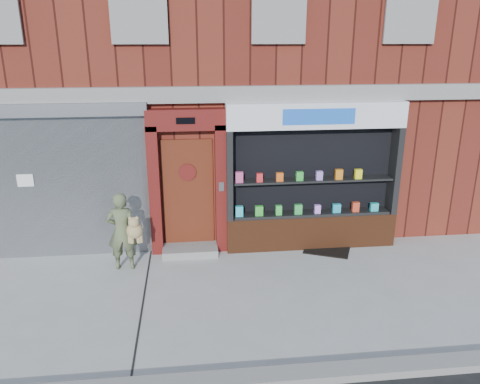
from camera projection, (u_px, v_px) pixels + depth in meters
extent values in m
plane|color=#9E9E99|center=(236.00, 295.00, 7.95)|extent=(80.00, 80.00, 0.00)
cube|color=gray|center=(253.00, 379.00, 5.90)|extent=(60.00, 0.30, 0.12)
cube|color=#5B1C14|center=(212.00, 44.00, 12.36)|extent=(12.00, 8.00, 8.00)
cube|color=gray|center=(225.00, 94.00, 8.77)|extent=(12.00, 0.16, 0.30)
cube|color=black|center=(279.00, 0.00, 8.41)|extent=(0.90, 0.06, 1.40)
cube|color=gray|center=(279.00, 0.00, 8.37)|extent=(1.00, 0.06, 1.50)
cube|color=black|center=(411.00, 1.00, 8.67)|extent=(0.90, 0.06, 1.40)
cube|color=gray|center=(412.00, 1.00, 8.64)|extent=(1.00, 0.06, 1.50)
cube|color=gray|center=(71.00, 188.00, 9.02)|extent=(3.00, 0.10, 2.80)
cube|color=slate|center=(61.00, 109.00, 8.49)|extent=(3.10, 0.30, 0.24)
cube|color=white|center=(25.00, 180.00, 8.81)|extent=(0.30, 0.01, 0.24)
cube|color=#55100E|center=(155.00, 191.00, 9.15)|extent=(0.22, 0.28, 2.60)
cube|color=#55100E|center=(221.00, 189.00, 9.29)|extent=(0.22, 0.28, 2.60)
cube|color=#55100E|center=(186.00, 119.00, 8.78)|extent=(1.50, 0.28, 0.40)
cube|color=black|center=(186.00, 121.00, 8.64)|extent=(0.35, 0.01, 0.12)
cube|color=#551E0F|center=(188.00, 193.00, 9.35)|extent=(1.00, 0.06, 2.20)
cylinder|color=black|center=(187.00, 172.00, 9.17)|extent=(0.28, 0.02, 0.28)
cylinder|color=#55100E|center=(187.00, 172.00, 9.16)|extent=(0.34, 0.02, 0.34)
cube|color=gray|center=(190.00, 250.00, 9.45)|extent=(1.10, 0.55, 0.15)
cube|color=slate|center=(221.00, 187.00, 9.11)|extent=(0.10, 0.02, 0.18)
cube|color=#5E2D16|center=(310.00, 230.00, 9.72)|extent=(3.50, 0.40, 0.70)
cube|color=black|center=(229.00, 175.00, 9.15)|extent=(0.12, 0.40, 1.80)
cube|color=black|center=(394.00, 170.00, 9.51)|extent=(0.12, 0.40, 1.80)
cube|color=black|center=(311.00, 170.00, 9.51)|extent=(3.30, 0.03, 1.80)
cube|color=black|center=(311.00, 213.00, 9.60)|extent=(3.20, 0.36, 0.06)
cube|color=black|center=(313.00, 180.00, 9.38)|extent=(3.20, 0.36, 0.04)
cube|color=white|center=(316.00, 115.00, 8.97)|extent=(3.50, 0.40, 0.50)
cube|color=blue|center=(319.00, 117.00, 8.78)|extent=(1.40, 0.01, 0.30)
cube|color=#29C1D1|center=(239.00, 211.00, 9.33)|extent=(0.15, 0.09, 0.21)
cube|color=green|center=(259.00, 211.00, 9.37)|extent=(0.16, 0.09, 0.20)
cube|color=green|center=(279.00, 210.00, 9.41)|extent=(0.12, 0.09, 0.20)
cube|color=green|center=(298.00, 209.00, 9.46)|extent=(0.15, 0.09, 0.20)
cube|color=#C987F4|center=(317.00, 209.00, 9.50)|extent=(0.12, 0.09, 0.18)
cube|color=#249CB6|center=(336.00, 208.00, 9.54)|extent=(0.16, 0.09, 0.18)
cube|color=red|center=(355.00, 207.00, 9.58)|extent=(0.14, 0.09, 0.21)
cube|color=#25B0B9|center=(374.00, 207.00, 9.63)|extent=(0.16, 0.09, 0.17)
cube|color=#D54785|center=(239.00, 177.00, 9.10)|extent=(0.15, 0.09, 0.21)
cube|color=red|center=(259.00, 178.00, 9.15)|extent=(0.12, 0.09, 0.17)
cube|color=orange|center=(280.00, 177.00, 9.20)|extent=(0.14, 0.09, 0.17)
cube|color=green|center=(299.00, 176.00, 9.24)|extent=(0.14, 0.09, 0.18)
cube|color=#A77CE0|center=(319.00, 175.00, 9.28)|extent=(0.13, 0.09, 0.18)
cube|color=orange|center=(339.00, 174.00, 9.32)|extent=(0.14, 0.09, 0.20)
cube|color=#FDF41A|center=(358.00, 174.00, 9.36)|extent=(0.14, 0.09, 0.19)
imported|color=#576240|center=(122.00, 231.00, 8.65)|extent=(0.55, 0.36, 1.51)
sphere|color=tan|center=(135.00, 230.00, 8.50)|extent=(0.30, 0.30, 0.30)
sphere|color=tan|center=(134.00, 222.00, 8.39)|extent=(0.20, 0.20, 0.20)
sphere|color=tan|center=(130.00, 218.00, 8.36)|extent=(0.07, 0.07, 0.07)
sphere|color=tan|center=(137.00, 218.00, 8.38)|extent=(0.07, 0.07, 0.07)
cylinder|color=tan|center=(130.00, 238.00, 8.53)|extent=(0.07, 0.07, 0.18)
cylinder|color=tan|center=(141.00, 238.00, 8.55)|extent=(0.07, 0.07, 0.18)
cylinder|color=tan|center=(132.00, 239.00, 8.52)|extent=(0.07, 0.07, 0.18)
cylinder|color=tan|center=(138.00, 238.00, 8.53)|extent=(0.07, 0.07, 0.18)
cube|color=black|center=(327.00, 250.00, 9.63)|extent=(1.07, 0.94, 0.02)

